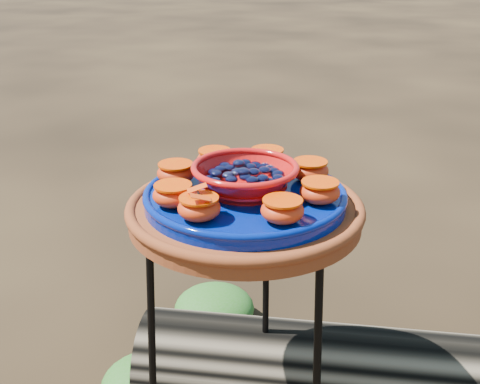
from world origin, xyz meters
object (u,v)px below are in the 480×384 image
(plant_stand, at_px, (244,361))
(red_bowl, at_px, (245,179))
(terracotta_saucer, at_px, (245,213))
(cobalt_plate, at_px, (245,198))

(plant_stand, xyz_separation_m, red_bowl, (0.00, 0.00, 0.44))
(terracotta_saucer, bearing_deg, red_bowl, 0.00)
(cobalt_plate, distance_m, red_bowl, 0.04)
(cobalt_plate, xyz_separation_m, red_bowl, (0.00, 0.00, 0.04))
(plant_stand, bearing_deg, cobalt_plate, 0.00)
(cobalt_plate, bearing_deg, plant_stand, 0.00)
(plant_stand, bearing_deg, terracotta_saucer, 0.00)
(red_bowl, bearing_deg, cobalt_plate, 0.00)
(cobalt_plate, bearing_deg, red_bowl, 0.00)
(terracotta_saucer, xyz_separation_m, cobalt_plate, (0.00, 0.00, 0.03))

